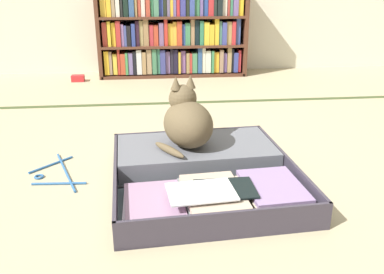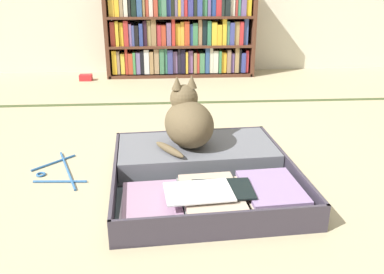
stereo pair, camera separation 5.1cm
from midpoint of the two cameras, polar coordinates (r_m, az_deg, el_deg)
name	(u,v)px [view 2 (the right image)]	position (r m, az deg, el deg)	size (l,w,h in m)	color
ground_plane	(239,207)	(1.55, 7.52, -9.64)	(10.00, 10.00, 0.00)	tan
tatami_border	(204,102)	(2.79, 2.18, 4.86)	(4.80, 0.05, 0.00)	#3D4B27
bookshelf	(180,32)	(3.56, -1.22, 14.42)	(1.24, 0.29, 0.75)	#532F21
open_suitcase	(203,170)	(1.71, 2.39, -4.65)	(0.76, 0.81, 0.10)	#373240
black_cat	(187,121)	(1.77, 0.18, 2.23)	(0.29, 0.32, 0.30)	brown
clothes_hanger	(59,171)	(1.87, -17.35, -4.59)	(0.26, 0.38, 0.01)	#2C5D97
small_red_pouch	(86,77)	(3.51, -14.18, 8.05)	(0.10, 0.07, 0.05)	red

